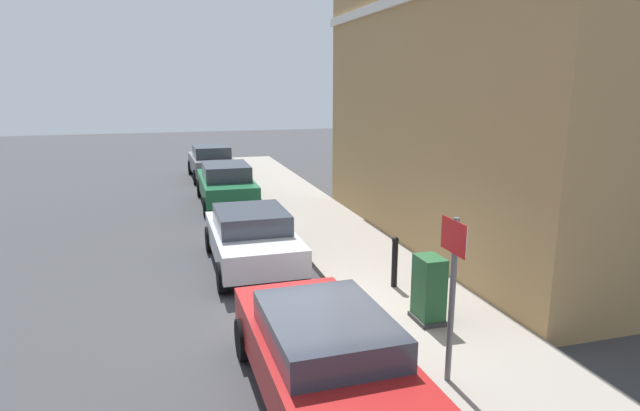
{
  "coord_description": "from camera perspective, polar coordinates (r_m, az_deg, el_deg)",
  "views": [
    {
      "loc": [
        -2.41,
        -8.41,
        4.12
      ],
      "look_at": [
        1.17,
        3.82,
        1.2
      ],
      "focal_mm": 29.89,
      "sensor_mm": 36.0,
      "label": 1
    }
  ],
  "objects": [
    {
      "name": "ground",
      "position": [
        9.67,
        -0.29,
        -12.3
      ],
      "size": [
        80.0,
        80.0,
        0.0
      ],
      "primitive_type": "plane",
      "color": "#38383A"
    },
    {
      "name": "sidewalk",
      "position": [
        15.59,
        0.45,
        -2.14
      ],
      "size": [
        2.53,
        30.0,
        0.15
      ],
      "primitive_type": "cube",
      "color": "gray",
      "rests_on": "ground"
    },
    {
      "name": "corner_building",
      "position": [
        15.33,
        22.69,
        13.42
      ],
      "size": [
        7.9,
        11.21,
        9.03
      ],
      "color": "#9E7A4C",
      "rests_on": "ground"
    },
    {
      "name": "car_red",
      "position": [
        7.12,
        0.37,
        -15.63
      ],
      "size": [
        1.86,
        4.07,
        1.34
      ],
      "rotation": [
        0.0,
        0.0,
        1.59
      ],
      "color": "maroon",
      "rests_on": "ground"
    },
    {
      "name": "car_silver",
      "position": [
        12.29,
        -7.32,
        -3.32
      ],
      "size": [
        1.89,
        3.93,
        1.34
      ],
      "rotation": [
        0.0,
        0.0,
        1.57
      ],
      "color": "#B7B7BC",
      "rests_on": "ground"
    },
    {
      "name": "car_green",
      "position": [
        18.74,
        -10.02,
        2.35
      ],
      "size": [
        1.84,
        4.4,
        1.45
      ],
      "rotation": [
        0.0,
        0.0,
        1.57
      ],
      "color": "#195933",
      "rests_on": "ground"
    },
    {
      "name": "car_grey",
      "position": [
        24.19,
        -11.56,
        4.66
      ],
      "size": [
        1.92,
        3.95,
        1.47
      ],
      "rotation": [
        0.0,
        0.0,
        1.6
      ],
      "color": "slate",
      "rests_on": "ground"
    },
    {
      "name": "utility_cabinet",
      "position": [
        9.32,
        11.57,
        -9.03
      ],
      "size": [
        0.46,
        0.61,
        1.15
      ],
      "color": "#1E4C28",
      "rests_on": "sidewalk"
    },
    {
      "name": "bollard_near_cabinet",
      "position": [
        10.72,
        8.0,
        -5.81
      ],
      "size": [
        0.14,
        0.14,
        1.04
      ],
      "color": "black",
      "rests_on": "sidewalk"
    },
    {
      "name": "street_sign",
      "position": [
        7.24,
        14.02,
        -7.33
      ],
      "size": [
        0.08,
        0.6,
        2.3
      ],
      "color": "#59595B",
      "rests_on": "sidewalk"
    }
  ]
}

